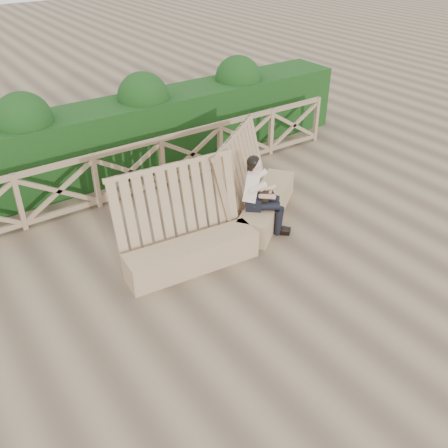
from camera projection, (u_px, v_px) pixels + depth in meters
ground at (235, 287)px, 7.65m from camera, size 60.00×60.00×0.00m
bench at (229, 219)px, 8.56m from camera, size 4.09×1.92×1.60m
woman at (259, 192)px, 8.59m from camera, size 0.82×0.82×1.45m
guardrail at (130, 171)px, 9.78m from camera, size 10.10×0.09×1.10m
hedge at (104, 142)px, 10.50m from camera, size 12.00×1.20×1.50m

